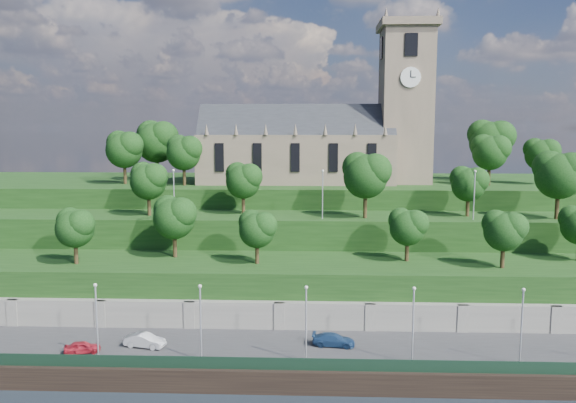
{
  "coord_description": "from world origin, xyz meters",
  "views": [
    {
      "loc": [
        -1.74,
        -48.37,
        24.06
      ],
      "look_at": [
        -4.77,
        30.0,
        13.8
      ],
      "focal_mm": 35.0,
      "sensor_mm": 36.0,
      "label": 1
    }
  ],
  "objects_px": {
    "car_middle": "(145,340)",
    "church": "(325,138)",
    "car_left": "(82,347)",
    "car_right": "(334,340)"
  },
  "relations": [
    {
      "from": "church",
      "to": "car_middle",
      "type": "height_order",
      "value": "church"
    },
    {
      "from": "car_middle",
      "to": "church",
      "type": "bearing_deg",
      "value": -13.55
    },
    {
      "from": "car_left",
      "to": "car_right",
      "type": "height_order",
      "value": "car_right"
    },
    {
      "from": "car_left",
      "to": "car_middle",
      "type": "xyz_separation_m",
      "value": [
        5.72,
        1.74,
        0.1
      ]
    },
    {
      "from": "car_middle",
      "to": "car_right",
      "type": "bearing_deg",
      "value": -74.92
    },
    {
      "from": "car_left",
      "to": "church",
      "type": "bearing_deg",
      "value": -45.09
    },
    {
      "from": "church",
      "to": "car_middle",
      "type": "xyz_separation_m",
      "value": [
        -19.17,
        -40.38,
        -19.83
      ]
    },
    {
      "from": "church",
      "to": "car_right",
      "type": "distance_m",
      "value": 44.05
    },
    {
      "from": "car_left",
      "to": "car_right",
      "type": "distance_m",
      "value": 25.06
    },
    {
      "from": "car_left",
      "to": "car_middle",
      "type": "height_order",
      "value": "car_middle"
    }
  ]
}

